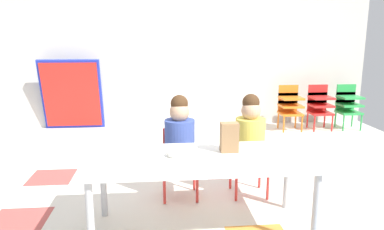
% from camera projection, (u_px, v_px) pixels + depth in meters
% --- Properties ---
extents(ground_plane, '(6.25, 5.25, 0.02)m').
position_uv_depth(ground_plane, '(186.00, 192.00, 3.37)').
color(ground_plane, silver).
extents(back_wall, '(6.25, 0.10, 2.55)m').
position_uv_depth(back_wall, '(174.00, 45.00, 5.66)').
color(back_wall, beige).
rests_on(back_wall, ground_plane).
extents(craft_table, '(1.65, 0.68, 0.57)m').
position_uv_depth(craft_table, '(201.00, 163.00, 2.59)').
color(craft_table, white).
rests_on(craft_table, ground_plane).
extents(seated_child_near_camera, '(0.32, 0.31, 0.92)m').
position_uv_depth(seated_child_near_camera, '(180.00, 137.00, 3.13)').
color(seated_child_near_camera, red).
rests_on(seated_child_near_camera, ground_plane).
extents(seated_child_middle_seat, '(0.32, 0.32, 0.92)m').
position_uv_depth(seated_child_middle_seat, '(250.00, 135.00, 3.18)').
color(seated_child_middle_seat, red).
rests_on(seated_child_middle_seat, ground_plane).
extents(kid_chair_orange_stack, '(0.32, 0.30, 0.68)m').
position_uv_depth(kid_chair_orange_stack, '(290.00, 104.00, 5.50)').
color(kid_chair_orange_stack, orange).
rests_on(kid_chair_orange_stack, ground_plane).
extents(kid_chair_red_stack, '(0.32, 0.30, 0.68)m').
position_uv_depth(kid_chair_red_stack, '(320.00, 104.00, 5.54)').
color(kid_chair_red_stack, red).
rests_on(kid_chair_red_stack, ground_plane).
extents(kid_chair_green_stack, '(0.32, 0.30, 0.68)m').
position_uv_depth(kid_chair_green_stack, '(348.00, 103.00, 5.58)').
color(kid_chair_green_stack, green).
rests_on(kid_chair_green_stack, ground_plane).
extents(folded_activity_table, '(0.90, 0.29, 1.09)m').
position_uv_depth(folded_activity_table, '(72.00, 95.00, 5.48)').
color(folded_activity_table, '#1E33BF').
rests_on(folded_activity_table, ground_plane).
extents(paper_bag_brown, '(0.13, 0.09, 0.22)m').
position_uv_depth(paper_bag_brown, '(229.00, 137.00, 2.67)').
color(paper_bag_brown, '#9E754C').
rests_on(paper_bag_brown, craft_table).
extents(paper_plate_near_edge, '(0.18, 0.18, 0.01)m').
position_uv_depth(paper_plate_near_edge, '(175.00, 157.00, 2.56)').
color(paper_plate_near_edge, white).
rests_on(paper_plate_near_edge, craft_table).
extents(donut_powdered_on_plate, '(0.13, 0.13, 0.04)m').
position_uv_depth(donut_powdered_on_plate, '(175.00, 153.00, 2.56)').
color(donut_powdered_on_plate, white).
rests_on(donut_powdered_on_plate, craft_table).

